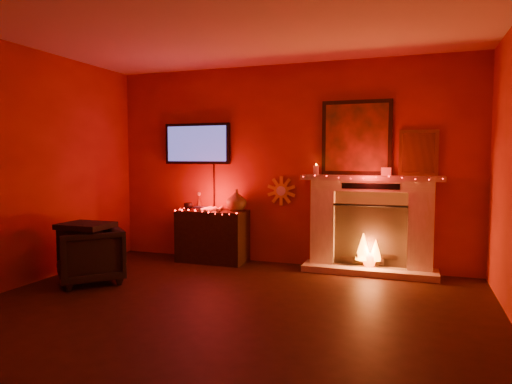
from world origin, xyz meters
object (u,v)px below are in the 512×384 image
at_px(fireplace, 370,215).
at_px(console_table, 214,233).
at_px(sunburst_clock, 281,191).
at_px(armchair, 90,255).
at_px(tv, 197,144).

distance_m(fireplace, console_table, 2.13).
distance_m(fireplace, sunburst_clock, 1.23).
xyz_separation_m(sunburst_clock, armchair, (-1.83, -1.66, -0.68)).
bearing_deg(tv, armchair, -109.62).
bearing_deg(tv, console_table, -29.34).
bearing_deg(fireplace, console_table, -176.59).
xyz_separation_m(console_table, armchair, (-0.92, -1.45, -0.08)).
height_order(fireplace, tv, fireplace).
relative_size(sunburst_clock, console_table, 0.39).
height_order(console_table, armchair, console_table).
bearing_deg(armchair, fireplace, 71.55).
bearing_deg(console_table, tv, 150.66).
distance_m(fireplace, tv, 2.61).
height_order(fireplace, console_table, fireplace).
height_order(fireplace, sunburst_clock, fireplace).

